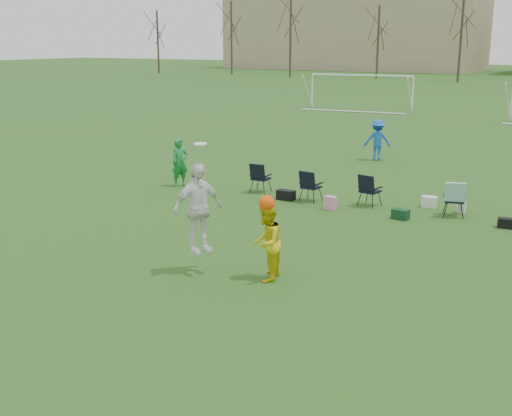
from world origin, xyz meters
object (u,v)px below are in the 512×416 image
Objects in this scene: fielder_blue at (377,140)px; goal_left at (361,82)px; center_contest at (228,223)px; fielder_green_near at (180,163)px.

goal_left is (-7.73, 18.53, 1.09)m from fielder_blue.
fielder_blue is at bearing -72.36° from goal_left.
fielder_blue is 0.60× the size of center_contest.
fielder_blue is 20.11m from goal_left.
fielder_green_near is 0.22× the size of goal_left.
goal_left reaches higher than fielder_green_near.
center_contest is (1.83, -14.40, 0.33)m from fielder_blue.
fielder_blue is 14.52m from center_contest.
goal_left is (-3.62, 26.50, 1.12)m from fielder_green_near.
goal_left reaches higher than fielder_blue.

